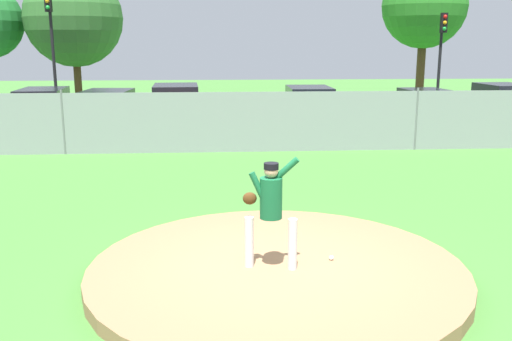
% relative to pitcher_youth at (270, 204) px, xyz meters
% --- Properties ---
extents(ground_plane, '(80.00, 80.00, 0.00)m').
position_rel_pitcher_youth_xyz_m(ground_plane, '(0.11, 6.10, -1.17)').
color(ground_plane, '#427A33').
extents(asphalt_strip, '(44.00, 7.00, 0.01)m').
position_rel_pitcher_youth_xyz_m(asphalt_strip, '(0.11, 14.60, -1.17)').
color(asphalt_strip, '#2B2B2D').
rests_on(asphalt_strip, ground_plane).
extents(pitchers_mound, '(5.57, 5.57, 0.21)m').
position_rel_pitcher_youth_xyz_m(pitchers_mound, '(0.11, 0.10, -1.07)').
color(pitchers_mound, '#99704C').
rests_on(pitchers_mound, ground_plane).
extents(pitcher_youth, '(0.80, 0.32, 1.66)m').
position_rel_pitcher_youth_xyz_m(pitcher_youth, '(0.00, 0.00, 0.00)').
color(pitcher_youth, silver).
rests_on(pitcher_youth, pitchers_mound).
extents(baseball, '(0.07, 0.07, 0.07)m').
position_rel_pitcher_youth_xyz_m(baseball, '(0.96, 0.23, -0.93)').
color(baseball, white).
rests_on(baseball, pitchers_mound).
extents(chainlink_fence, '(28.08, 0.07, 2.01)m').
position_rel_pitcher_youth_xyz_m(chainlink_fence, '(0.11, 10.10, -0.21)').
color(chainlink_fence, gray).
rests_on(chainlink_fence, ground_plane).
extents(parked_car_red, '(2.13, 4.85, 1.79)m').
position_rel_pitcher_youth_xyz_m(parked_car_red, '(-2.34, 15.08, -0.32)').
color(parked_car_red, '#A81919').
rests_on(parked_car_red, ground_plane).
extents(parked_car_teal, '(1.91, 4.46, 1.70)m').
position_rel_pitcher_youth_xyz_m(parked_car_teal, '(2.98, 14.85, -0.37)').
color(parked_car_teal, '#146066').
rests_on(parked_car_teal, ground_plane).
extents(parked_car_burgundy, '(2.12, 4.88, 1.67)m').
position_rel_pitcher_youth_xyz_m(parked_car_burgundy, '(-7.52, 15.03, -0.37)').
color(parked_car_burgundy, maroon).
rests_on(parked_car_burgundy, ground_plane).
extents(parked_car_navy, '(2.13, 4.60, 1.63)m').
position_rel_pitcher_youth_xyz_m(parked_car_navy, '(-4.94, 14.46, -0.39)').
color(parked_car_navy, '#161E4C').
rests_on(parked_car_navy, ground_plane).
extents(parked_car_charcoal, '(2.02, 4.48, 1.61)m').
position_rel_pitcher_youth_xyz_m(parked_car_charcoal, '(7.59, 14.23, -0.40)').
color(parked_car_charcoal, '#232328').
rests_on(parked_car_charcoal, ground_plane).
extents(parked_car_white, '(2.04, 4.11, 1.76)m').
position_rel_pitcher_youth_xyz_m(parked_car_white, '(11.13, 15.07, -0.34)').
color(parked_car_white, silver).
rests_on(parked_car_white, ground_plane).
extents(traffic_cone_orange, '(0.40, 0.40, 0.55)m').
position_rel_pitcher_youth_xyz_m(traffic_cone_orange, '(1.03, 13.70, -0.91)').
color(traffic_cone_orange, orange).
rests_on(traffic_cone_orange, asphalt_strip).
extents(traffic_light_near, '(0.28, 0.46, 5.63)m').
position_rel_pitcher_youth_xyz_m(traffic_light_near, '(-8.00, 18.65, 2.63)').
color(traffic_light_near, black).
rests_on(traffic_light_near, ground_plane).
extents(traffic_light_far, '(0.28, 0.46, 4.77)m').
position_rel_pitcher_youth_xyz_m(traffic_light_far, '(9.89, 18.86, 2.09)').
color(traffic_light_far, black).
rests_on(traffic_light_far, ground_plane).
extents(tree_broad_right, '(4.80, 4.80, 7.02)m').
position_rel_pitcher_youth_xyz_m(tree_broad_right, '(-7.70, 21.75, 3.43)').
color(tree_broad_right, '#4C331E').
rests_on(tree_broad_right, ground_plane).
extents(tree_slender_far, '(4.54, 4.54, 7.63)m').
position_rel_pitcher_youth_xyz_m(tree_slender_far, '(10.53, 23.20, 4.16)').
color(tree_slender_far, '#4C331E').
rests_on(tree_slender_far, ground_plane).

